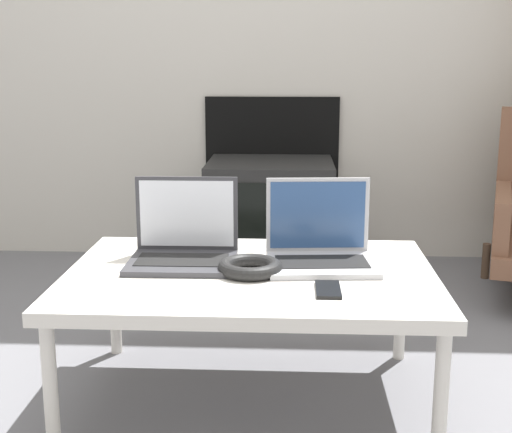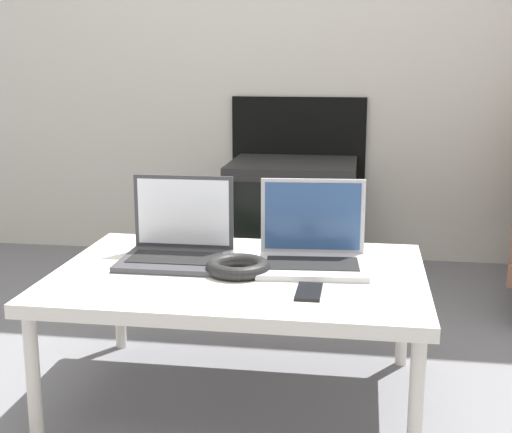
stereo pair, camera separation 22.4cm
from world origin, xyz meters
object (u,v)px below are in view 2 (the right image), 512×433
laptop_left (178,242)px  headphones (239,267)px  phone (309,292)px  tv (292,217)px  laptop_right (312,248)px

laptop_left → headphones: laptop_left is taller
laptop_left → phone: bearing=-32.5°
laptop_left → tv: laptop_left is taller
phone → headphones: bearing=145.5°
headphones → phone: 0.25m
tv → laptop_left: bearing=-100.0°
laptop_left → laptop_right: (0.39, -0.00, 0.00)m
tv → laptop_right: bearing=-81.5°
laptop_right → phone: bearing=-92.0°
headphones → phone: bearing=-34.5°
laptop_right → headphones: 0.22m
phone → tv: bearing=97.5°
headphones → tv: bearing=89.5°
headphones → tv: 1.32m
laptop_left → phone: (0.40, -0.25, -0.05)m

